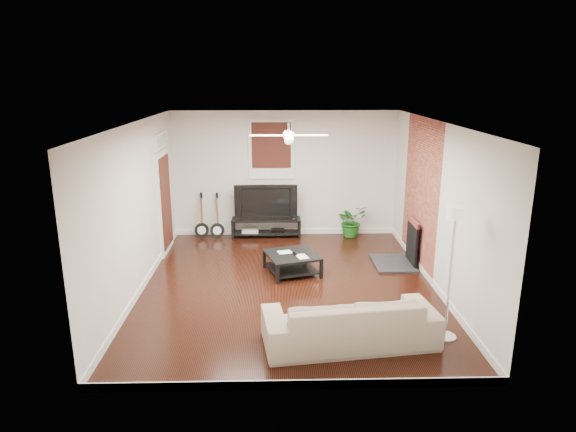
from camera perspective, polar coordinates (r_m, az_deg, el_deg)
name	(u,v)px	position (r m, az deg, el deg)	size (l,w,h in m)	color
room	(289,208)	(8.37, 0.07, 0.92)	(5.01, 6.01, 2.81)	black
brick_accent	(420,194)	(9.72, 14.74, 2.47)	(0.02, 2.20, 2.80)	brown
fireplace	(402,242)	(9.89, 12.77, -2.83)	(0.80, 1.10, 0.92)	black
window_back	(271,150)	(11.17, -1.90, 7.49)	(1.00, 0.06, 1.30)	#33110E
door_left	(165,192)	(10.49, -13.80, 2.63)	(0.08, 1.00, 2.50)	white
tv_stand	(266,228)	(11.36, -2.48, -1.34)	(1.54, 0.41, 0.43)	black
tv	(266,201)	(11.22, -2.51, 1.69)	(1.38, 0.18, 0.80)	black
coffee_table	(292,263)	(9.32, 0.46, -5.38)	(0.88, 0.88, 0.37)	black
sofa	(350,320)	(6.98, 7.01, -11.62)	(2.32, 0.91, 0.68)	#C9B297
floor_lamp	(450,274)	(7.14, 17.90, -6.29)	(0.31, 0.31, 1.90)	white
potted_plant	(351,221)	(11.45, 7.19, -0.54)	(0.66, 0.57, 0.73)	#1C5F1B
guitar_left	(201,216)	(11.37, -9.80, 0.01)	(0.32, 0.22, 1.02)	black
guitar_right	(217,216)	(11.30, -8.07, -0.02)	(0.32, 0.22, 1.02)	black
ceiling_fan	(289,135)	(8.15, 0.07, 9.11)	(1.24, 1.24, 0.32)	white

